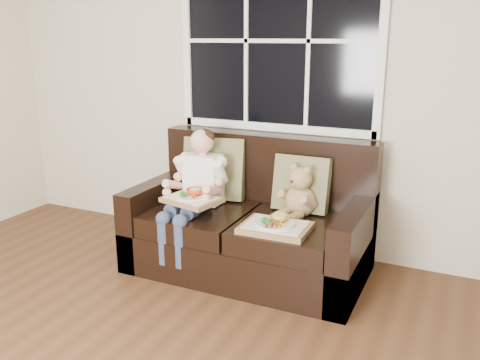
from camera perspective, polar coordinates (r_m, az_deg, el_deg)
The scene contains 8 objects.
window_back at distance 3.97m, azimuth 4.21°, elevation 15.32°, with size 1.62×0.04×1.37m.
loveseat at distance 3.79m, azimuth 1.29°, elevation -5.41°, with size 1.70×0.92×0.96m.
pillow_left at distance 3.97m, azimuth -2.89°, elevation 1.30°, with size 0.51×0.31×0.49m.
pillow_right at distance 3.71m, azimuth 6.92°, elevation -0.42°, with size 0.41×0.19×0.42m.
child at distance 3.75m, azimuth -4.89°, elevation -0.23°, with size 0.39×0.60×0.89m.
teddy_bear at distance 3.61m, azimuth 6.75°, elevation -1.67°, with size 0.27×0.32×0.39m.
tray_left at distance 3.63m, azimuth -5.39°, elevation -2.02°, with size 0.44×0.37×0.09m.
tray_right at distance 3.36m, azimuth 4.03°, elevation -5.18°, with size 0.45×0.35×0.10m.
Camera 1 is at (1.70, -1.22, 1.69)m, focal length 38.00 mm.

